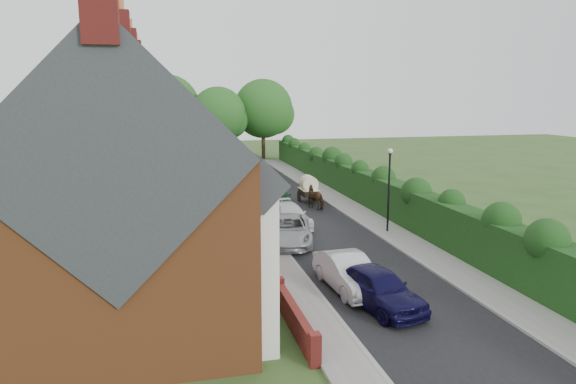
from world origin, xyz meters
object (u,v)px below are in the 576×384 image
car_grey (237,166)px  horse_cart (309,187)px  lamppost (389,179)px  horse (317,197)px  car_green (277,197)px  car_beige (237,172)px  car_white (289,215)px  car_navy (378,288)px  car_black (236,161)px  car_silver_a (348,273)px  car_silver_b (288,230)px  car_red (242,180)px

car_grey → horse_cart: (3.13, -17.69, 0.58)m
lamppost → car_grey: size_ratio=1.17×
horse → horse_cart: size_ratio=0.67×
car_green → car_grey: bearing=90.9°
car_green → horse_cart: horse_cart is taller
car_beige → car_grey: car_beige is taller
car_white → car_grey: bearing=84.7°
lamppost → car_white: bearing=151.2°
car_navy → car_black: car_navy is taller
lamppost → horse_cart: lamppost is taller
car_navy → car_silver_a: size_ratio=1.01×
horse_cart → car_silver_b: bearing=-111.8°
car_silver_a → car_grey: 35.60m
car_navy → car_silver_b: (-1.37, 9.49, -0.03)m
car_navy → horse: bearing=68.7°
lamppost → car_black: 31.57m
car_green → car_grey: car_green is taller
car_silver_a → car_red: (-0.68, 26.00, -0.12)m
car_navy → car_beige: car_navy is taller
car_silver_a → car_beige: size_ratio=0.92×
car_silver_a → car_black: car_silver_a is taller
car_silver_b → car_beige: car_silver_b is taller
car_grey → horse_cart: horse_cart is taller
car_navy → car_silver_b: car_navy is taller
car_white → car_red: 14.82m
car_green → horse_cart: bearing=21.7°
car_beige → horse: 15.62m
horse → car_white: bearing=30.5°
car_silver_a → car_white: (0.09, 11.20, -0.06)m
lamppost → car_grey: bearing=101.1°
lamppost → car_white: lamppost is taller
car_green → car_grey: 18.81m
car_silver_a → car_black: size_ratio=1.10×
car_grey → lamppost: bearing=-70.5°
horse_cart → car_green: bearing=-158.1°
car_red → car_silver_a: bearing=-79.2°
lamppost → car_beige: size_ratio=1.02×
car_silver_a → car_black: bearing=85.0°
car_red → car_grey: car_red is taller
car_beige → car_grey: (0.69, 4.69, -0.07)m
car_black → horse: horse is taller
lamppost → horse_cart: bearing=103.0°
car_silver_a → car_grey: size_ratio=1.06×
car_silver_b → horse: bearing=75.5°
car_navy → car_silver_a: 2.06m
lamppost → car_beige: (-6.06, 22.71, -2.59)m
car_silver_a → car_beige: car_silver_a is taller
lamppost → horse: bearing=106.5°
car_grey → car_black: car_black is taller
car_silver_a → horse_cart: bearing=75.4°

